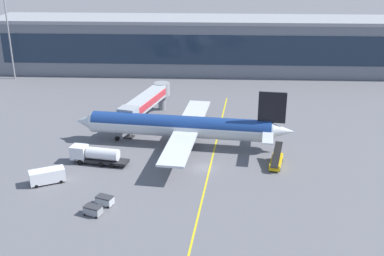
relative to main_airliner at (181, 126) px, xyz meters
The scene contains 11 objects.
ground_plane 11.99m from the main_airliner, 65.33° to the right, with size 700.00×700.00×0.00m, color slate.
apron_lead_in_line 11.01m from the main_airliner, 53.71° to the right, with size 0.30×80.00×0.01m, color yellow.
terminal_building 64.33m from the main_airliner, 68.68° to the left, with size 169.78×18.59×16.70m.
main_airliner is the anchor object (origin of this frame).
jet_bridge 15.77m from the main_airliner, 122.99° to the left, with size 9.10×22.30×6.74m.
fuel_tanker 18.06m from the main_airliner, 148.52° to the right, with size 11.07×4.34×3.25m.
belt_loader 20.28m from the main_airliner, 26.10° to the right, with size 3.25×7.02×3.49m.
lavatory_truck 27.80m from the main_airliner, 141.28° to the right, with size 6.22×4.65×2.50m.
baggage_cart_0 29.59m from the main_airliner, 113.06° to the right, with size 3.02×2.38×1.48m.
baggage_cart_1 26.42m from the main_airliner, 113.34° to the right, with size 3.02×2.38×1.48m.
apron_light_mast_0 72.57m from the main_airliner, 138.23° to the left, with size 2.80×0.50×25.13m.
Camera 1 is at (1.57, -78.09, 38.41)m, focal length 44.53 mm.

